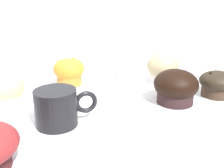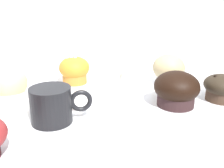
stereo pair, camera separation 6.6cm
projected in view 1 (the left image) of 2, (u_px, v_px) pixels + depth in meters
wall_back at (38, 55)px, 1.14m from camera, size 3.20×0.10×1.80m
muffin_front_center at (6, 89)px, 0.64m from camera, size 0.09×0.09×0.08m
muffin_back_left at (176, 87)px, 0.65m from camera, size 0.11×0.11×0.09m
muffin_back_right at (163, 69)px, 0.80m from camera, size 0.10×0.10×0.09m
muffin_front_left at (217, 84)px, 0.69m from camera, size 0.09×0.09×0.07m
muffin_back_center at (69, 71)px, 0.78m from camera, size 0.09×0.09×0.09m
coffee_cup at (57, 107)px, 0.54m from camera, size 0.13×0.09×0.08m
price_card at (121, 72)px, 0.80m from camera, size 0.06×0.05×0.06m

